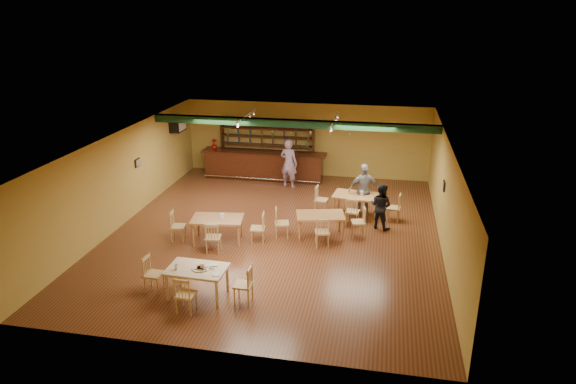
% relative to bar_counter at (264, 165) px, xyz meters
% --- Properties ---
extents(floor, '(12.00, 12.00, 0.00)m').
position_rel_bar_counter_xyz_m(floor, '(1.60, -5.15, -0.56)').
color(floor, '#522B17').
rests_on(floor, ground).
extents(ceiling_beam, '(10.00, 0.30, 0.25)m').
position_rel_bar_counter_xyz_m(ceiling_beam, '(1.60, -2.35, 2.31)').
color(ceiling_beam, '#103217').
rests_on(ceiling_beam, ceiling).
extents(track_rail_left, '(0.05, 2.50, 0.05)m').
position_rel_bar_counter_xyz_m(track_rail_left, '(-0.20, -1.75, 2.38)').
color(track_rail_left, silver).
rests_on(track_rail_left, ceiling).
extents(track_rail_right, '(0.05, 2.50, 0.05)m').
position_rel_bar_counter_xyz_m(track_rail_right, '(3.00, -1.75, 2.38)').
color(track_rail_right, silver).
rests_on(track_rail_right, ceiling).
extents(ac_unit, '(0.34, 0.70, 0.48)m').
position_rel_bar_counter_xyz_m(ac_unit, '(-3.20, -0.95, 1.79)').
color(ac_unit, silver).
rests_on(ac_unit, wall_left).
extents(picture_left, '(0.04, 0.34, 0.28)m').
position_rel_bar_counter_xyz_m(picture_left, '(-3.37, -4.15, 1.14)').
color(picture_left, black).
rests_on(picture_left, wall_left).
extents(picture_right, '(0.04, 0.34, 0.28)m').
position_rel_bar_counter_xyz_m(picture_right, '(6.57, -4.65, 1.14)').
color(picture_right, black).
rests_on(picture_right, wall_right).
extents(bar_counter, '(5.07, 0.85, 1.13)m').
position_rel_bar_counter_xyz_m(bar_counter, '(0.00, 0.00, 0.00)').
color(bar_counter, '#33180A').
rests_on(bar_counter, ground).
extents(back_bar_hutch, '(3.92, 0.40, 2.28)m').
position_rel_bar_counter_xyz_m(back_bar_hutch, '(-0.00, 0.63, 0.57)').
color(back_bar_hutch, '#33180A').
rests_on(back_bar_hutch, ground).
extents(poinsettia, '(0.30, 0.30, 0.42)m').
position_rel_bar_counter_xyz_m(poinsettia, '(-2.09, 0.00, 0.78)').
color(poinsettia, '#970E0E').
rests_on(poinsettia, bar_counter).
extents(dining_table_b, '(1.64, 1.10, 0.77)m').
position_rel_bar_counter_xyz_m(dining_table_b, '(3.99, -3.36, -0.18)').
color(dining_table_b, '#A46A3A').
rests_on(dining_table_b, ground).
extents(dining_table_c, '(1.61, 1.09, 0.75)m').
position_rel_bar_counter_xyz_m(dining_table_c, '(0.04, -6.10, -0.19)').
color(dining_table_c, '#A46A3A').
rests_on(dining_table_c, ground).
extents(dining_table_d, '(1.60, 1.17, 0.72)m').
position_rel_bar_counter_xyz_m(dining_table_d, '(3.00, -5.17, -0.20)').
color(dining_table_d, '#A46A3A').
rests_on(dining_table_d, ground).
extents(near_table, '(1.45, 0.96, 0.76)m').
position_rel_bar_counter_xyz_m(near_table, '(0.53, -9.18, -0.19)').
color(near_table, tan).
rests_on(near_table, ground).
extents(pizza_tray, '(0.45, 0.45, 0.01)m').
position_rel_bar_counter_xyz_m(pizza_tray, '(0.64, -9.18, 0.20)').
color(pizza_tray, silver).
rests_on(pizza_tray, near_table).
extents(parmesan_shaker, '(0.08, 0.08, 0.11)m').
position_rel_bar_counter_xyz_m(parmesan_shaker, '(0.08, -9.33, 0.25)').
color(parmesan_shaker, '#EAE5C6').
rests_on(parmesan_shaker, near_table).
extents(napkin_stack, '(0.24, 0.21, 0.03)m').
position_rel_bar_counter_xyz_m(napkin_stack, '(0.89, -8.97, 0.21)').
color(napkin_stack, white).
rests_on(napkin_stack, near_table).
extents(pizza_server, '(0.33, 0.16, 0.00)m').
position_rel_bar_counter_xyz_m(pizza_server, '(0.79, -9.13, 0.21)').
color(pizza_server, silver).
rests_on(pizza_server, pizza_tray).
extents(side_plate, '(0.23, 0.23, 0.01)m').
position_rel_bar_counter_xyz_m(side_plate, '(1.09, -9.38, 0.20)').
color(side_plate, white).
rests_on(side_plate, near_table).
extents(patron_bar, '(0.79, 0.63, 1.91)m').
position_rel_bar_counter_xyz_m(patron_bar, '(1.19, -0.83, 0.39)').
color(patron_bar, '#814699').
rests_on(patron_bar, ground).
extents(patron_right_a, '(0.90, 0.84, 1.48)m').
position_rel_bar_counter_xyz_m(patron_right_a, '(4.79, -4.16, 0.18)').
color(patron_right_a, black).
rests_on(patron_right_a, ground).
extents(patron_right_b, '(1.12, 0.68, 1.78)m').
position_rel_bar_counter_xyz_m(patron_right_b, '(4.20, -3.17, 0.33)').
color(patron_right_b, gray).
rests_on(patron_right_b, ground).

